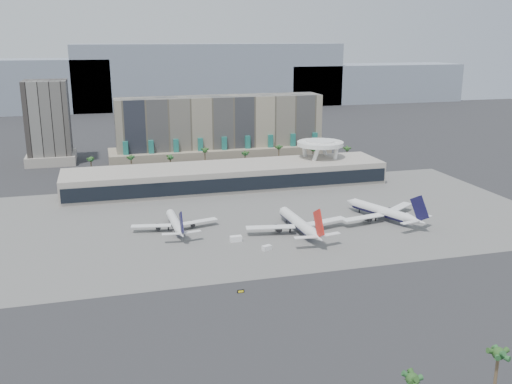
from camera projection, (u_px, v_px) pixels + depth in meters
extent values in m
plane|color=#232326|center=(294.00, 264.00, 203.16)|extent=(900.00, 900.00, 0.00)
cube|color=#5B5B59|center=(254.00, 218.00, 254.31)|extent=(260.00, 130.00, 0.06)
cube|color=gray|center=(210.00, 75.00, 646.32)|extent=(300.00, 60.00, 70.00)
cube|color=gray|center=(370.00, 83.00, 700.57)|extent=(220.00, 60.00, 45.00)
cube|color=gray|center=(220.00, 129.00, 362.92)|extent=(130.00, 22.00, 42.00)
cube|color=tan|center=(221.00, 154.00, 365.29)|extent=(140.00, 30.00, 10.00)
cube|color=#206E63|center=(126.00, 156.00, 339.65)|extent=(3.00, 2.00, 18.00)
cube|color=#206E63|center=(151.00, 155.00, 343.47)|extent=(3.00, 2.00, 18.00)
cube|color=#206E63|center=(176.00, 154.00, 347.29)|extent=(3.00, 2.00, 18.00)
cube|color=#206E63|center=(201.00, 152.00, 351.11)|extent=(3.00, 2.00, 18.00)
cube|color=#206E63|center=(224.00, 151.00, 354.93)|extent=(3.00, 2.00, 18.00)
cube|color=#206E63|center=(248.00, 150.00, 358.75)|extent=(3.00, 2.00, 18.00)
cube|color=#206E63|center=(270.00, 149.00, 362.57)|extent=(3.00, 2.00, 18.00)
cube|color=#206E63|center=(293.00, 148.00, 366.40)|extent=(3.00, 2.00, 18.00)
cube|color=#206E63|center=(315.00, 146.00, 370.22)|extent=(3.00, 2.00, 18.00)
cube|color=black|center=(48.00, 122.00, 358.10)|extent=(26.00, 26.00, 52.00)
cube|color=#B5AE9F|center=(52.00, 158.00, 364.19)|extent=(30.00, 30.00, 6.00)
cube|color=#B5AE9F|center=(227.00, 176.00, 303.89)|extent=(170.00, 32.00, 12.00)
cube|color=black|center=(234.00, 185.00, 288.95)|extent=(168.00, 0.60, 7.00)
cube|color=black|center=(227.00, 163.00, 301.97)|extent=(170.00, 12.00, 2.50)
cylinder|color=white|center=(326.00, 156.00, 329.69)|extent=(6.98, 6.99, 21.89)
cylinder|color=white|center=(305.00, 158.00, 326.45)|extent=(6.98, 6.99, 21.89)
cylinder|color=white|center=(313.00, 162.00, 314.61)|extent=(6.98, 6.99, 21.89)
cylinder|color=white|center=(335.00, 161.00, 317.85)|extent=(6.98, 6.99, 21.89)
cylinder|color=white|center=(320.00, 144.00, 319.77)|extent=(26.00, 26.00, 2.20)
cylinder|color=white|center=(320.00, 141.00, 319.43)|extent=(16.00, 16.00, 1.20)
cylinder|color=brown|center=(92.00, 170.00, 318.61)|extent=(0.70, 0.70, 12.00)
sphere|color=#2A5321|center=(91.00, 160.00, 317.10)|extent=(2.80, 2.80, 2.80)
cylinder|color=brown|center=(132.00, 168.00, 324.21)|extent=(0.70, 0.70, 12.00)
sphere|color=#2A5321|center=(131.00, 158.00, 322.70)|extent=(2.80, 2.80, 2.80)
cylinder|color=brown|center=(170.00, 165.00, 329.82)|extent=(0.70, 0.70, 12.00)
sphere|color=#2A5321|center=(170.00, 156.00, 328.31)|extent=(2.80, 2.80, 2.80)
cylinder|color=brown|center=(206.00, 163.00, 335.16)|extent=(0.70, 0.70, 12.00)
sphere|color=#2A5321|center=(206.00, 154.00, 333.66)|extent=(2.80, 2.80, 2.80)
cylinder|color=brown|center=(244.00, 161.00, 341.02)|extent=(0.70, 0.70, 12.00)
sphere|color=#2A5321|center=(244.00, 152.00, 339.51)|extent=(2.80, 2.80, 2.80)
cylinder|color=brown|center=(279.00, 159.00, 346.63)|extent=(0.70, 0.70, 12.00)
sphere|color=#2A5321|center=(279.00, 150.00, 345.12)|extent=(2.80, 2.80, 2.80)
cylinder|color=brown|center=(313.00, 157.00, 352.23)|extent=(0.70, 0.70, 12.00)
sphere|color=#2A5321|center=(313.00, 148.00, 350.72)|extent=(2.80, 2.80, 2.80)
cylinder|color=brown|center=(347.00, 155.00, 358.09)|extent=(0.70, 0.70, 12.00)
sphere|color=#2A5321|center=(348.00, 146.00, 356.58)|extent=(2.80, 2.80, 2.80)
cylinder|color=white|center=(175.00, 222.00, 238.65)|extent=(4.32, 24.81, 3.62)
cylinder|color=#131038|center=(175.00, 222.00, 238.68)|extent=(4.23, 24.31, 3.55)
cone|color=white|center=(170.00, 212.00, 251.72)|extent=(3.74, 4.18, 3.62)
cone|color=white|center=(181.00, 233.00, 223.83)|extent=(3.85, 8.25, 3.62)
cube|color=white|center=(151.00, 226.00, 235.16)|extent=(16.69, 6.51, 0.32)
cube|color=white|center=(199.00, 221.00, 240.75)|extent=(16.70, 7.36, 0.32)
cylinder|color=black|center=(158.00, 227.00, 236.58)|extent=(2.09, 3.68, 1.99)
cylinder|color=black|center=(192.00, 224.00, 240.65)|extent=(2.09, 3.68, 1.99)
cube|color=#131038|center=(181.00, 223.00, 221.33)|extent=(0.68, 8.24, 9.54)
cube|color=white|center=(171.00, 234.00, 221.73)|extent=(7.43, 2.79, 0.23)
cube|color=white|center=(192.00, 232.00, 224.02)|extent=(7.48, 3.17, 0.23)
cylinder|color=black|center=(171.00, 221.00, 248.21)|extent=(0.45, 0.45, 1.45)
cylinder|color=black|center=(168.00, 229.00, 237.67)|extent=(0.63, 0.63, 1.45)
cylinder|color=black|center=(182.00, 227.00, 239.30)|extent=(0.63, 0.63, 1.45)
cylinder|color=white|center=(297.00, 222.00, 236.12)|extent=(5.96, 30.39, 4.43)
cylinder|color=#131038|center=(297.00, 222.00, 236.16)|extent=(5.84, 29.78, 4.34)
cone|color=white|center=(282.00, 210.00, 251.98)|extent=(4.68, 5.20, 4.43)
cone|color=white|center=(317.00, 236.00, 218.14)|extent=(4.93, 10.18, 4.43)
cube|color=white|center=(270.00, 227.00, 231.60)|extent=(20.38, 7.52, 0.39)
cube|color=white|center=(325.00, 221.00, 238.95)|extent=(20.40, 9.41, 0.39)
cylinder|color=black|center=(278.00, 228.00, 233.41)|extent=(2.66, 4.55, 2.44)
cylinder|color=black|center=(317.00, 224.00, 238.75)|extent=(2.66, 4.55, 2.44)
cube|color=red|center=(319.00, 223.00, 215.10)|extent=(1.07, 10.07, 11.66)
cube|color=white|center=(306.00, 237.00, 215.48)|extent=(9.04, 3.21, 0.28)
cube|color=white|center=(330.00, 234.00, 218.48)|extent=(9.16, 4.07, 0.28)
cylinder|color=black|center=(287.00, 220.00, 247.73)|extent=(0.55, 0.55, 1.77)
cylinder|color=black|center=(290.00, 231.00, 234.85)|extent=(0.78, 0.78, 1.77)
cylinder|color=black|center=(306.00, 229.00, 236.99)|extent=(0.78, 0.78, 1.77)
cylinder|color=white|center=(379.00, 210.00, 251.78)|extent=(15.43, 29.05, 4.35)
cylinder|color=#131038|center=(379.00, 211.00, 251.82)|extent=(15.12, 28.47, 4.26)
cone|color=white|center=(351.00, 202.00, 264.71)|extent=(5.90, 6.19, 4.35)
cone|color=white|center=(415.00, 220.00, 237.11)|extent=(7.78, 10.71, 4.35)
cube|color=white|center=(363.00, 218.00, 244.03)|extent=(20.04, 7.88, 0.38)
cube|color=white|center=(399.00, 208.00, 258.22)|extent=(18.58, 14.70, 0.38)
cylinder|color=black|center=(367.00, 218.00, 246.67)|extent=(3.88, 4.93, 2.39)
cylinder|color=black|center=(393.00, 211.00, 256.98)|extent=(3.88, 4.93, 2.39)
cube|color=#131038|center=(420.00, 208.00, 234.37)|extent=(4.30, 9.32, 11.45)
cube|color=white|center=(410.00, 222.00, 233.23)|extent=(9.02, 4.51, 0.27)
cube|color=white|center=(425.00, 218.00, 239.04)|extent=(8.70, 6.49, 0.27)
cylinder|color=black|center=(359.00, 211.00, 261.38)|extent=(0.54, 0.54, 1.74)
cylinder|color=black|center=(376.00, 219.00, 249.69)|extent=(0.76, 0.76, 1.74)
cylinder|color=black|center=(386.00, 216.00, 253.82)|extent=(0.76, 0.76, 1.74)
cube|color=white|center=(236.00, 239.00, 224.76)|extent=(4.67, 2.41, 2.25)
cube|color=silver|center=(267.00, 248.00, 215.73)|extent=(4.04, 3.16, 1.83)
cube|color=black|center=(241.00, 291.00, 179.96)|extent=(2.27, 0.32, 1.03)
cube|color=yellow|center=(241.00, 291.00, 179.79)|extent=(1.65, 0.06, 0.62)
cylinder|color=black|center=(238.00, 292.00, 179.80)|extent=(0.12, 0.12, 0.62)
cylinder|color=black|center=(243.00, 292.00, 180.22)|extent=(0.12, 0.12, 0.62)
sphere|color=#2A5321|center=(412.00, 379.00, 118.14)|extent=(2.80, 2.80, 2.80)
cylinder|color=brown|center=(495.00, 379.00, 123.83)|extent=(0.70, 0.70, 12.94)
sphere|color=#2A5321|center=(499.00, 353.00, 122.20)|extent=(2.80, 2.80, 2.80)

